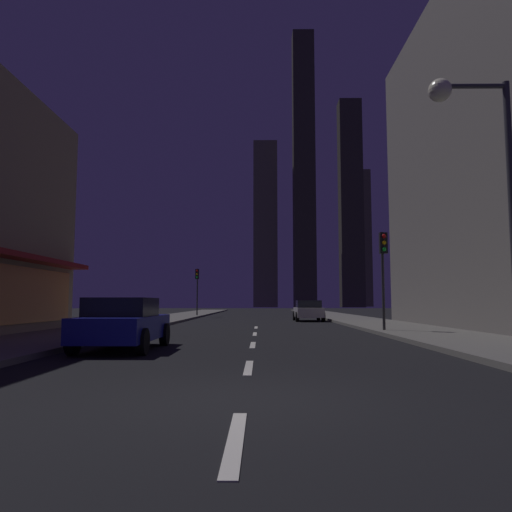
{
  "coord_description": "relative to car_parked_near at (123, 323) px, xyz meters",
  "views": [
    {
      "loc": [
        0.25,
        -6.84,
        1.33
      ],
      "look_at": [
        0.0,
        18.62,
        3.74
      ],
      "focal_mm": 34.19,
      "sensor_mm": 36.0,
      "label": 1
    }
  ],
  "objects": [
    {
      "name": "sidewalk_left",
      "position": [
        -3.4,
        25.16,
        -0.67
      ],
      "size": [
        4.0,
        76.0,
        0.15
      ],
      "primitive_type": "cube",
      "color": "#605E59",
      "rests_on": "ground"
    },
    {
      "name": "skyscraper_distant_tall",
      "position": [
        5.08,
        116.02,
        21.28
      ],
      "size": [
        6.27,
        8.78,
        44.04
      ],
      "primitive_type": "cube",
      "color": "#605C48",
      "rests_on": "ground"
    },
    {
      "name": "traffic_light_far_left",
      "position": [
        -1.9,
        30.25,
        2.45
      ],
      "size": [
        0.32,
        0.48,
        4.2
      ],
      "color": "#2D2D2D",
      "rests_on": "sidewalk_left"
    },
    {
      "name": "car_parked_near",
      "position": [
        0.0,
        0.0,
        0.0
      ],
      "size": [
        1.98,
        4.24,
        1.45
      ],
      "color": "navy",
      "rests_on": "ground"
    },
    {
      "name": "street_lamp_right",
      "position": [
        8.98,
        -2.27,
        4.33
      ],
      "size": [
        1.96,
        0.56,
        6.58
      ],
      "color": "#38383D",
      "rests_on": "sidewalk_right"
    },
    {
      "name": "ground_plane",
      "position": [
        3.6,
        25.16,
        -0.79
      ],
      "size": [
        78.0,
        136.0,
        0.1
      ],
      "primitive_type": "cube",
      "color": "black"
    },
    {
      "name": "skyscraper_distant_mid",
      "position": [
        15.13,
        110.64,
        35.65
      ],
      "size": [
        5.6,
        5.16,
        72.78
      ],
      "primitive_type": "cube",
      "color": "#38352A",
      "rests_on": "ground"
    },
    {
      "name": "fire_hydrant_far_left",
      "position": [
        -2.3,
        15.51,
        -0.29
      ],
      "size": [
        0.42,
        0.3,
        0.65
      ],
      "color": "#B2B2B2",
      "rests_on": "sidewalk_left"
    },
    {
      "name": "traffic_light_near_right",
      "position": [
        9.1,
        7.13,
        2.45
      ],
      "size": [
        0.32,
        0.48,
        4.2
      ],
      "color": "#2D2D2D",
      "rests_on": "sidewalk_right"
    },
    {
      "name": "skyscraper_distant_slender",
      "position": [
        32.74,
        131.41,
        19.67
      ],
      "size": [
        7.78,
        5.67,
        40.81
      ],
      "primitive_type": "cube",
      "color": "#5B5744",
      "rests_on": "ground"
    },
    {
      "name": "skyscraper_distant_short",
      "position": [
        27.32,
        111.41,
        26.4
      ],
      "size": [
        5.76,
        5.27,
        54.28
      ],
      "primitive_type": "cube",
      "color": "#363429",
      "rests_on": "ground"
    },
    {
      "name": "sidewalk_right",
      "position": [
        10.6,
        25.16,
        -0.67
      ],
      "size": [
        4.0,
        76.0,
        0.15
      ],
      "primitive_type": "cube",
      "color": "#605E59",
      "rests_on": "ground"
    },
    {
      "name": "lane_marking_center",
      "position": [
        3.6,
        1.56,
        -0.73
      ],
      "size": [
        0.16,
        23.0,
        0.01
      ],
      "color": "silver",
      "rests_on": "ground"
    },
    {
      "name": "car_parked_far",
      "position": [
        7.2,
        20.86,
        0.0
      ],
      "size": [
        1.98,
        4.24,
        1.45
      ],
      "color": "silver",
      "rests_on": "ground"
    }
  ]
}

